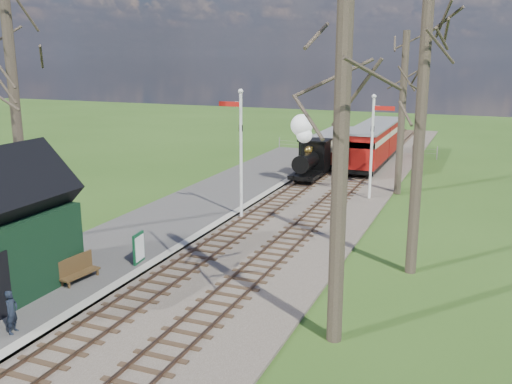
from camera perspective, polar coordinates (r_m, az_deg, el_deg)
distant_hills at (r=76.97m, az=14.75°, el=-4.93°), size 114.40×48.00×22.02m
ballast_bed at (r=32.41m, az=6.05°, el=-0.20°), size 8.00×60.00×0.10m
track_near at (r=32.77m, az=3.87°, el=0.09°), size 1.60×60.00×0.15m
track_far at (r=32.08m, az=8.28°, el=-0.32°), size 1.60×60.00×0.15m
platform at (r=27.13m, az=-8.61°, el=-2.93°), size 5.00×44.00×0.20m
coping_strip at (r=26.06m, az=-4.24°, el=-3.50°), size 0.40×44.00×0.21m
semaphore_near at (r=26.85m, az=-1.65°, el=4.76°), size 1.22×0.24×6.22m
semaphore_far at (r=31.09m, az=11.66°, el=5.21°), size 1.22×0.24×5.72m
bare_trees at (r=20.45m, az=-2.97°, el=6.41°), size 15.51×22.39×12.00m
fence_line at (r=45.88m, az=9.79°, el=4.42°), size 12.60×0.08×1.00m
locomotive at (r=35.01m, az=5.34°, el=4.01°), size 1.66×3.88×4.16m
coach at (r=40.85m, az=7.84°, el=4.60°), size 1.94×6.65×2.04m
red_carriage_a at (r=38.63m, az=10.96°, el=4.26°), size 2.25×5.57×2.37m
red_carriage_b at (r=43.98m, az=12.40°, el=5.32°), size 2.25×5.57×2.37m
sign_board at (r=21.68m, az=-11.64°, el=-5.49°), size 0.19×0.78×1.14m
bench at (r=20.63m, az=-17.44°, el=-7.35°), size 0.63×1.56×0.87m
person at (r=17.50m, az=-23.24°, el=-10.96°), size 0.40×0.51×1.25m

